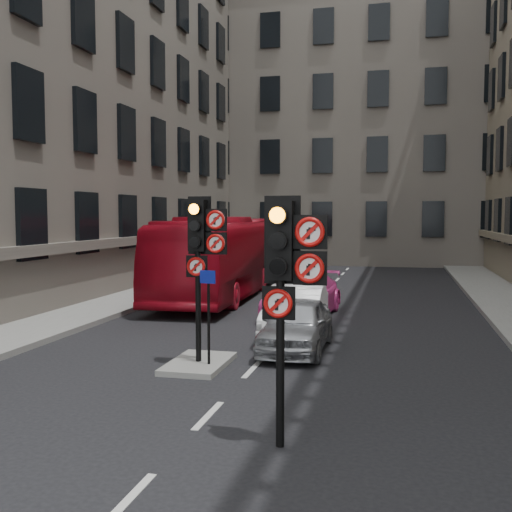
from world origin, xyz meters
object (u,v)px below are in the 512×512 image
at_px(signal_far, 202,243).
at_px(motorcycle, 296,311).
at_px(car_pink, 303,296).
at_px(info_sign, 208,304).
at_px(bus_red, 222,257).
at_px(car_silver, 297,325).
at_px(car_white, 296,311).
at_px(signal_near, 286,267).
at_px(motorcyclist, 309,303).

xyz_separation_m(signal_far, motorcycle, (1.18, 5.14, -2.25)).
height_order(car_pink, info_sign, info_sign).
relative_size(signal_far, bus_red, 0.31).
xyz_separation_m(car_silver, car_white, (-0.31, 1.73, 0.04)).
xyz_separation_m(car_pink, bus_red, (-3.88, 3.78, 0.92)).
bearing_deg(signal_far, bus_red, 104.56).
bearing_deg(bus_red, signal_near, -72.19).
bearing_deg(info_sign, car_white, 80.22).
bearing_deg(car_white, bus_red, 119.33).
bearing_deg(signal_far, car_silver, 49.19).
height_order(signal_far, car_white, signal_far).
height_order(signal_far, car_pink, signal_far).
distance_m(car_white, bus_red, 8.06).
distance_m(signal_far, bus_red, 10.98).
bearing_deg(info_sign, motorcycle, 87.07).
xyz_separation_m(car_pink, motorcycle, (0.05, -1.66, -0.23)).
distance_m(car_silver, car_pink, 4.83).
distance_m(motorcycle, motorcyclist, 1.14).
relative_size(bus_red, motorcyclist, 6.74).
distance_m(signal_far, car_pink, 7.18).
bearing_deg(motorcyclist, motorcycle, -69.67).
relative_size(car_silver, motorcycle, 2.51).
relative_size(signal_near, motorcyclist, 2.09).
bearing_deg(signal_near, car_white, 98.62).
distance_m(bus_red, motorcyclist, 7.81).
xyz_separation_m(signal_near, motorcycle, (-1.42, 9.14, -2.13)).
distance_m(car_pink, bus_red, 5.49).
bearing_deg(motorcycle, car_silver, -72.88).
bearing_deg(motorcycle, signal_near, -74.09).
distance_m(car_silver, motorcycle, 3.18).
bearing_deg(bus_red, car_pink, -46.62).
bearing_deg(info_sign, signal_near, -50.50).
relative_size(motorcyclist, info_sign, 0.85).
bearing_deg(info_sign, signal_far, 142.69).
height_order(signal_near, info_sign, signal_near).
xyz_separation_m(bus_red, motorcyclist, (4.46, -6.36, -0.75)).
bearing_deg(signal_near, motorcyclist, 96.15).
bearing_deg(motorcycle, bus_red, 132.87).
height_order(motorcycle, motorcyclist, motorcyclist).
relative_size(car_white, info_sign, 2.03).
xyz_separation_m(motorcyclist, info_sign, (-1.50, -4.42, 0.56)).
bearing_deg(car_pink, signal_near, -78.00).
bearing_deg(signal_far, motorcyclist, 67.84).
bearing_deg(signal_near, car_pink, 97.76).
relative_size(car_pink, motorcyclist, 2.74).
distance_m(motorcyclist, info_sign, 4.70).
distance_m(signal_near, car_white, 8.06).
bearing_deg(car_silver, motorcycle, 100.14).
bearing_deg(car_pink, car_white, -80.19).
bearing_deg(motorcyclist, signal_far, 58.01).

